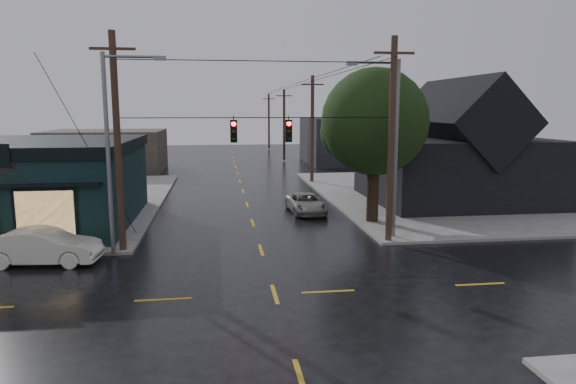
{
  "coord_description": "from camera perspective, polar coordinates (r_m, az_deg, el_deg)",
  "views": [
    {
      "loc": [
        -1.93,
        -17.83,
        6.71
      ],
      "look_at": [
        1.19,
        5.1,
        2.95
      ],
      "focal_mm": 32.0,
      "sensor_mm": 36.0,
      "label": 1
    }
  ],
  "objects": [
    {
      "name": "ground_plane",
      "position": [
        19.15,
        -1.49,
        -11.29
      ],
      "size": [
        160.0,
        160.0,
        0.0
      ],
      "primitive_type": "plane",
      "color": "black"
    },
    {
      "name": "sidewalk_ne",
      "position": [
        44.22,
        22.1,
        -0.08
      ],
      "size": [
        28.0,
        28.0,
        0.15
      ],
      "primitive_type": "cube",
      "color": "slate",
      "rests_on": "ground"
    },
    {
      "name": "ne_building",
      "position": [
        38.79,
        18.25,
        5.46
      ],
      "size": [
        12.6,
        11.6,
        8.75
      ],
      "color": "black",
      "rests_on": "ground"
    },
    {
      "name": "corner_tree",
      "position": [
        30.12,
        9.6,
        7.65
      ],
      "size": [
        6.18,
        6.18,
        8.92
      ],
      "color": "black",
      "rests_on": "ground"
    },
    {
      "name": "utility_pole_nw",
      "position": [
        25.65,
        -17.83,
        -6.39
      ],
      "size": [
        2.0,
        0.32,
        10.15
      ],
      "primitive_type": null,
      "color": "#332316",
      "rests_on": "ground"
    },
    {
      "name": "utility_pole_ne",
      "position": [
        26.61,
        11.06,
        -5.55
      ],
      "size": [
        2.0,
        0.32,
        10.15
      ],
      "primitive_type": null,
      "color": "#332316",
      "rests_on": "ground"
    },
    {
      "name": "utility_pole_far_a",
      "position": [
        47.08,
        2.66,
        1.02
      ],
      "size": [
        2.0,
        0.32,
        9.65
      ],
      "primitive_type": null,
      "color": "#332316",
      "rests_on": "ground"
    },
    {
      "name": "utility_pole_far_b",
      "position": [
        66.7,
        -0.43,
        3.45
      ],
      "size": [
        2.0,
        0.32,
        9.15
      ],
      "primitive_type": null,
      "color": "#332316",
      "rests_on": "ground"
    },
    {
      "name": "utility_pole_far_c",
      "position": [
        86.5,
        -2.12,
        4.77
      ],
      "size": [
        2.0,
        0.32,
        9.15
      ],
      "primitive_type": null,
      "color": "#332316",
      "rests_on": "ground"
    },
    {
      "name": "span_signal_assembly",
      "position": [
        24.43,
        -3.0,
        6.84
      ],
      "size": [
        13.0,
        0.48,
        1.23
      ],
      "color": "black",
      "rests_on": "ground"
    },
    {
      "name": "streetlight_nw",
      "position": [
        25.04,
        -18.78,
        -6.82
      ],
      "size": [
        5.4,
        0.3,
        9.15
      ],
      "primitive_type": null,
      "color": "slate",
      "rests_on": "ground"
    },
    {
      "name": "streetlight_ne",
      "position": [
        27.41,
        11.58,
        -5.13
      ],
      "size": [
        5.4,
        0.3,
        9.15
      ],
      "primitive_type": null,
      "color": "slate",
      "rests_on": "ground"
    },
    {
      "name": "bg_building_west",
      "position": [
        59.25,
        -19.52,
        4.33
      ],
      "size": [
        12.0,
        10.0,
        4.4
      ],
      "primitive_type": "cube",
      "color": "#3A322A",
      "rests_on": "ground"
    },
    {
      "name": "bg_building_east",
      "position": [
        65.45,
        8.22,
        5.71
      ],
      "size": [
        14.0,
        12.0,
        5.6
      ],
      "primitive_type": "cube",
      "color": "black",
      "rests_on": "ground"
    },
    {
      "name": "sedan_cream",
      "position": [
        24.79,
        -25.55,
        -5.5
      ],
      "size": [
        4.95,
        2.11,
        1.59
      ],
      "primitive_type": "imported",
      "rotation": [
        0.0,
        0.0,
        1.48
      ],
      "color": "silver",
      "rests_on": "ground"
    },
    {
      "name": "suv_silver",
      "position": [
        33.37,
        2.02,
        -1.26
      ],
      "size": [
        2.37,
        4.68,
        1.27
      ],
      "primitive_type": "imported",
      "rotation": [
        0.0,
        0.0,
        0.06
      ],
      "color": "gray",
      "rests_on": "ground"
    }
  ]
}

